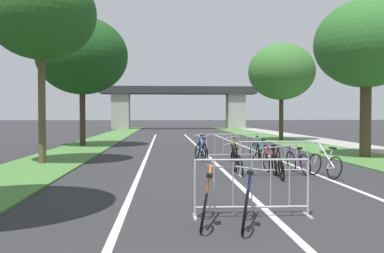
# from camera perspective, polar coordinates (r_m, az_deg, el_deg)

# --- Properties ---
(grass_verge_left) EXTENTS (2.88, 63.57, 0.05)m
(grass_verge_left) POSITION_cam_1_polar(r_m,az_deg,el_deg) (28.75, -12.75, -2.06)
(grass_verge_left) COLOR #477A38
(grass_verge_left) RESTS_ON ground
(grass_verge_right) EXTENTS (2.88, 63.57, 0.05)m
(grass_verge_right) POSITION_cam_1_polar(r_m,az_deg,el_deg) (29.61, 12.53, -1.96)
(grass_verge_right) COLOR #477A38
(grass_verge_right) RESTS_ON ground
(sidewalk_path_right) EXTENTS (2.37, 63.57, 0.08)m
(sidewalk_path_right) POSITION_cam_1_polar(r_m,az_deg,el_deg) (30.45, 17.27, -1.86)
(sidewalk_path_right) COLOR #9E9B93
(sidewalk_path_right) RESTS_ON ground
(lane_stripe_center) EXTENTS (0.14, 36.77, 0.01)m
(lane_stripe_center) POSITION_cam_1_polar(r_m,az_deg,el_deg) (20.90, 1.52, -3.44)
(lane_stripe_center) COLOR silver
(lane_stripe_center) RESTS_ON ground
(lane_stripe_right_lane) EXTENTS (0.14, 36.77, 0.01)m
(lane_stripe_right_lane) POSITION_cam_1_polar(r_m,az_deg,el_deg) (21.33, 8.84, -3.35)
(lane_stripe_right_lane) COLOR silver
(lane_stripe_right_lane) RESTS_ON ground
(lane_stripe_left_lane) EXTENTS (0.14, 36.77, 0.01)m
(lane_stripe_left_lane) POSITION_cam_1_polar(r_m,az_deg,el_deg) (20.83, -5.98, -3.46)
(lane_stripe_left_lane) COLOR silver
(lane_stripe_left_lane) RESTS_ON ground
(overpass_bridge) EXTENTS (20.31, 3.22, 5.56)m
(overpass_bridge) POSITION_cam_1_polar(r_m,az_deg,el_deg) (54.95, -1.84, 3.67)
(overpass_bridge) COLOR #2D2D30
(overpass_bridge) RESTS_ON ground
(tree_left_oak_near) EXTENTS (4.02, 4.02, 7.30)m
(tree_left_oak_near) POSITION_cam_1_polar(r_m,az_deg,el_deg) (16.78, -20.00, 14.36)
(tree_left_oak_near) COLOR brown
(tree_left_oak_near) RESTS_ON ground
(tree_left_cypress_far) EXTENTS (5.26, 5.26, 7.50)m
(tree_left_cypress_far) POSITION_cam_1_polar(r_m,az_deg,el_deg) (25.19, -14.83, 9.33)
(tree_left_cypress_far) COLOR #3D2D1E
(tree_left_cypress_far) RESTS_ON ground
(tree_right_pine_far) EXTENTS (4.35, 4.35, 6.70)m
(tree_right_pine_far) POSITION_cam_1_polar(r_m,az_deg,el_deg) (19.39, 22.79, 10.33)
(tree_right_pine_far) COLOR #4C3823
(tree_right_pine_far) RESTS_ON ground
(tree_right_pine_near) EXTENTS (4.68, 4.68, 6.89)m
(tree_right_pine_near) POSITION_cam_1_polar(r_m,az_deg,el_deg) (30.21, 12.17, 7.35)
(tree_right_pine_near) COLOR #3D2D1E
(tree_right_pine_near) RESTS_ON ground
(crowd_barrier_nearest) EXTENTS (2.11, 0.49, 1.05)m
(crowd_barrier_nearest) POSITION_cam_1_polar(r_m,az_deg,el_deg) (7.61, 8.20, -8.40)
(crowd_barrier_nearest) COLOR #ADADB2
(crowd_barrier_nearest) RESTS_ON ground
(crowd_barrier_second) EXTENTS (2.11, 0.50, 1.05)m
(crowd_barrier_second) POSITION_cam_1_polar(r_m,az_deg,el_deg) (12.75, 11.18, -4.38)
(crowd_barrier_second) COLOR #ADADB2
(crowd_barrier_second) RESTS_ON ground
(crowd_barrier_third) EXTENTS (2.12, 0.55, 1.05)m
(crowd_barrier_third) POSITION_cam_1_polar(r_m,az_deg,el_deg) (17.43, 5.37, -2.76)
(crowd_barrier_third) COLOR #ADADB2
(crowd_barrier_third) RESTS_ON ground
(bicycle_blue_0) EXTENTS (0.50, 1.71, 0.99)m
(bicycle_blue_0) POSITION_cam_1_polar(r_m,az_deg,el_deg) (16.79, 1.19, -3.40)
(bicycle_blue_0) COLOR black
(bicycle_blue_0) RESTS_ON ground
(bicycle_black_1) EXTENTS (0.54, 1.64, 0.98)m
(bicycle_black_1) POSITION_cam_1_polar(r_m,az_deg,el_deg) (13.02, 6.15, -4.89)
(bicycle_black_1) COLOR black
(bicycle_black_1) RESTS_ON ground
(bicycle_orange_2) EXTENTS (0.55, 1.65, 0.98)m
(bicycle_orange_2) POSITION_cam_1_polar(r_m,az_deg,el_deg) (7.10, 1.81, -10.37)
(bicycle_orange_2) COLOR black
(bicycle_orange_2) RESTS_ON ground
(bicycle_silver_3) EXTENTS (0.55, 1.78, 1.03)m
(bicycle_silver_3) POSITION_cam_1_polar(r_m,az_deg,el_deg) (17.78, 1.57, -3.10)
(bicycle_silver_3) COLOR black
(bicycle_silver_3) RESTS_ON ground
(bicycle_green_4) EXTENTS (0.52, 1.63, 1.02)m
(bicycle_green_4) POSITION_cam_1_polar(r_m,az_deg,el_deg) (18.29, 9.12, -2.99)
(bicycle_green_4) COLOR black
(bicycle_green_4) RESTS_ON ground
(bicycle_purple_5) EXTENTS (0.55, 1.68, 0.89)m
(bicycle_purple_5) POSITION_cam_1_polar(r_m,az_deg,el_deg) (13.42, 14.30, -4.71)
(bicycle_purple_5) COLOR black
(bicycle_purple_5) RESTS_ON ground
(bicycle_white_6) EXTENTS (0.56, 1.63, 1.01)m
(bicycle_white_6) POSITION_cam_1_polar(r_m,az_deg,el_deg) (12.88, 17.70, -4.97)
(bicycle_white_6) COLOR black
(bicycle_white_6) RESTS_ON ground
(bicycle_yellow_7) EXTENTS (0.76, 1.76, 1.02)m
(bicycle_yellow_7) POSITION_cam_1_polar(r_m,az_deg,el_deg) (17.09, 5.92, -3.31)
(bicycle_yellow_7) COLOR black
(bicycle_yellow_7) RESTS_ON ground
(bicycle_red_8) EXTENTS (0.49, 1.64, 0.84)m
(bicycle_red_8) POSITION_cam_1_polar(r_m,az_deg,el_deg) (13.18, 10.88, -4.92)
(bicycle_red_8) COLOR black
(bicycle_red_8) RESTS_ON ground
(bicycle_teal_9) EXTENTS (0.54, 1.72, 0.92)m
(bicycle_teal_9) POSITION_cam_1_polar(r_m,az_deg,el_deg) (17.16, 9.17, -3.33)
(bicycle_teal_9) COLOR black
(bicycle_teal_9) RESTS_ON ground
(bicycle_blue_10) EXTENTS (0.72, 1.77, 0.95)m
(bicycle_blue_10) POSITION_cam_1_polar(r_m,az_deg,el_deg) (7.07, 7.50, -10.21)
(bicycle_blue_10) COLOR black
(bicycle_blue_10) RESTS_ON ground
(bicycle_black_11) EXTENTS (0.54, 1.67, 0.99)m
(bicycle_black_11) POSITION_cam_1_polar(r_m,az_deg,el_deg) (12.39, 11.61, -5.24)
(bicycle_black_11) COLOR black
(bicycle_black_11) RESTS_ON ground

